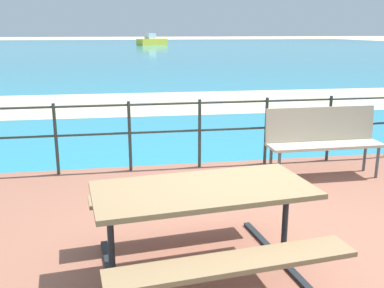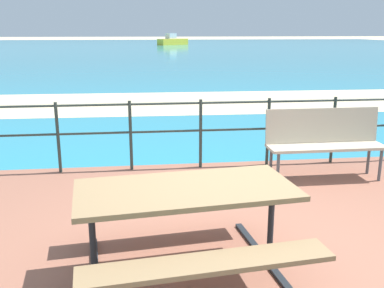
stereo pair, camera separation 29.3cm
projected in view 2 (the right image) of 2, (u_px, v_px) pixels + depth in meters
name	position (u px, v px, depth m)	size (l,w,h in m)	color
ground_plane	(237.00, 253.00, 3.99)	(240.00, 240.00, 0.00)	beige
patio_paving	(237.00, 250.00, 3.98)	(6.40, 5.20, 0.06)	#935B47
sea_water	(147.00, 50.00, 42.38)	(90.00, 90.00, 0.01)	teal
beach_strip	(170.00, 102.00, 12.16)	(54.00, 3.93, 0.01)	beige
picnic_table	(186.00, 208.00, 3.36)	(1.83, 1.73, 0.76)	#8C704C
park_bench	(324.00, 137.00, 5.72)	(1.54, 0.42, 0.92)	#BCAD93
railing_fence	(201.00, 126.00, 6.14)	(5.94, 0.04, 0.98)	#2D3833
boat_mid	(173.00, 41.00, 56.59)	(4.41, 3.66, 1.48)	yellow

